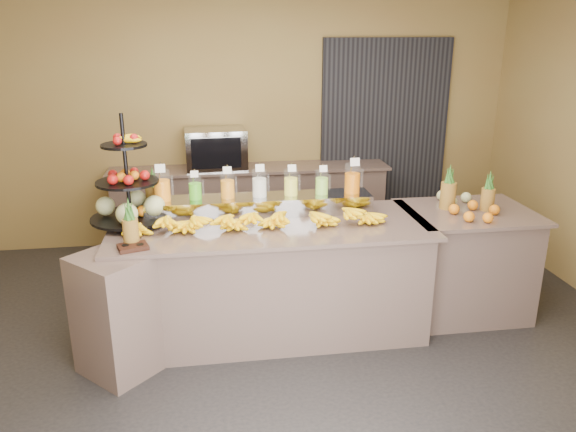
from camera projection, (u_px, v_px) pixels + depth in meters
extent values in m
plane|color=black|center=(276.00, 348.00, 4.42)|extent=(6.00, 6.00, 0.00)
cube|color=olive|center=(247.00, 121.00, 6.33)|extent=(6.00, 0.02, 2.80)
cube|color=black|center=(384.00, 136.00, 6.57)|extent=(1.50, 0.06, 2.20)
cube|color=gray|center=(271.00, 280.00, 4.56)|extent=(2.40, 0.90, 0.90)
cube|color=gray|center=(271.00, 226.00, 4.41)|extent=(2.50, 1.00, 0.03)
cube|color=gray|center=(119.00, 314.00, 4.02)|extent=(0.71, 0.71, 0.90)
cube|color=gray|center=(463.00, 263.00, 4.89)|extent=(1.00, 0.80, 0.90)
cube|color=gray|center=(469.00, 212.00, 4.74)|extent=(1.08, 0.88, 0.03)
cube|color=gray|center=(251.00, 208.00, 6.39)|extent=(3.00, 0.50, 0.90)
cube|color=gray|center=(250.00, 168.00, 6.24)|extent=(3.10, 0.55, 0.03)
cube|color=gray|center=(260.00, 205.00, 4.64)|extent=(1.85, 0.30, 0.15)
cylinder|color=silver|center=(162.00, 186.00, 4.46)|extent=(0.13, 0.13, 0.25)
cylinder|color=orange|center=(162.00, 190.00, 4.48)|extent=(0.13, 0.13, 0.17)
cylinder|color=gray|center=(159.00, 179.00, 4.45)|extent=(0.01, 0.01, 0.29)
cube|color=white|center=(160.00, 168.00, 4.36)|extent=(0.08, 0.02, 0.07)
cylinder|color=silver|center=(195.00, 188.00, 4.51)|extent=(0.11, 0.11, 0.19)
cylinder|color=green|center=(195.00, 191.00, 4.52)|extent=(0.10, 0.10, 0.13)
cylinder|color=gray|center=(193.00, 182.00, 4.50)|extent=(0.01, 0.01, 0.23)
cube|color=white|center=(194.00, 174.00, 4.42)|extent=(0.06, 0.02, 0.05)
cylinder|color=silver|center=(228.00, 185.00, 4.54)|extent=(0.12, 0.12, 0.21)
cylinder|color=orange|center=(228.00, 189.00, 4.55)|extent=(0.11, 0.11, 0.15)
cylinder|color=gray|center=(225.00, 179.00, 4.53)|extent=(0.01, 0.01, 0.25)
cube|color=white|center=(227.00, 170.00, 4.45)|extent=(0.07, 0.02, 0.06)
cylinder|color=silver|center=(259.00, 183.00, 4.58)|extent=(0.12, 0.12, 0.22)
cylinder|color=silver|center=(260.00, 187.00, 4.59)|extent=(0.11, 0.11, 0.15)
cylinder|color=gray|center=(257.00, 177.00, 4.57)|extent=(0.01, 0.01, 0.26)
cube|color=white|center=(260.00, 168.00, 4.48)|extent=(0.07, 0.02, 0.06)
cylinder|color=silver|center=(291.00, 183.00, 4.61)|extent=(0.12, 0.12, 0.21)
cylinder|color=yellow|center=(291.00, 187.00, 4.63)|extent=(0.11, 0.11, 0.15)
cylinder|color=gray|center=(289.00, 177.00, 4.61)|extent=(0.01, 0.01, 0.25)
cube|color=white|center=(292.00, 168.00, 4.52)|extent=(0.07, 0.02, 0.06)
cylinder|color=silver|center=(322.00, 182.00, 4.65)|extent=(0.11, 0.11, 0.20)
cylinder|color=#8BCE41|center=(322.00, 186.00, 4.66)|extent=(0.10, 0.10, 0.14)
cylinder|color=gray|center=(320.00, 177.00, 4.65)|extent=(0.01, 0.01, 0.24)
cube|color=white|center=(323.00, 169.00, 4.57)|extent=(0.06, 0.02, 0.05)
cylinder|color=silver|center=(352.00, 179.00, 4.68)|extent=(0.13, 0.13, 0.24)
cylinder|color=#D36300|center=(352.00, 183.00, 4.70)|extent=(0.12, 0.12, 0.17)
cylinder|color=gray|center=(350.00, 172.00, 4.67)|extent=(0.01, 0.01, 0.29)
cube|color=white|center=(355.00, 162.00, 4.58)|extent=(0.08, 0.02, 0.07)
ellipsoid|color=yellow|center=(139.00, 226.00, 4.21)|extent=(0.24, 0.18, 0.10)
ellipsoid|color=yellow|center=(186.00, 224.00, 4.26)|extent=(0.24, 0.18, 0.10)
ellipsoid|color=yellow|center=(232.00, 222.00, 4.31)|extent=(0.24, 0.18, 0.10)
ellipsoid|color=yellow|center=(277.00, 220.00, 4.36)|extent=(0.24, 0.18, 0.10)
ellipsoid|color=yellow|center=(321.00, 218.00, 4.41)|extent=(0.24, 0.18, 0.10)
ellipsoid|color=yellow|center=(364.00, 216.00, 4.46)|extent=(0.24, 0.18, 0.10)
ellipsoid|color=yellow|center=(162.00, 217.00, 4.21)|extent=(0.20, 0.16, 0.09)
ellipsoid|color=yellow|center=(193.00, 215.00, 4.25)|extent=(0.20, 0.16, 0.09)
ellipsoid|color=yellow|center=(224.00, 214.00, 4.28)|extent=(0.20, 0.16, 0.09)
ellipsoid|color=yellow|center=(255.00, 212.00, 4.31)|extent=(0.20, 0.16, 0.09)
ellipsoid|color=yellow|center=(284.00, 211.00, 4.34)|extent=(0.20, 0.16, 0.09)
ellipsoid|color=yellow|center=(314.00, 210.00, 4.38)|extent=(0.20, 0.16, 0.09)
ellipsoid|color=yellow|center=(343.00, 208.00, 4.41)|extent=(0.20, 0.16, 0.09)
cylinder|color=black|center=(126.00, 170.00, 4.30)|extent=(0.04, 0.04, 0.87)
cylinder|color=black|center=(131.00, 217.00, 4.42)|extent=(0.73, 0.73, 0.02)
cylinder|color=black|center=(127.00, 182.00, 4.33)|extent=(0.57, 0.57, 0.02)
cylinder|color=black|center=(124.00, 145.00, 4.24)|extent=(0.41, 0.41, 0.02)
sphere|color=beige|center=(155.00, 205.00, 4.42)|extent=(0.16, 0.16, 0.16)
sphere|color=maroon|center=(145.00, 175.00, 4.33)|extent=(0.08, 0.08, 0.08)
sphere|color=orange|center=(117.00, 212.00, 4.39)|extent=(0.09, 0.09, 0.09)
cube|color=black|center=(133.00, 247.00, 3.91)|extent=(0.23, 0.20, 0.03)
cylinder|color=brown|center=(131.00, 232.00, 3.96)|extent=(0.11, 0.11, 0.19)
cone|color=#1E531B|center=(129.00, 208.00, 3.91)|extent=(0.06, 0.06, 0.16)
cylinder|color=brown|center=(154.00, 200.00, 4.61)|extent=(0.13, 0.13, 0.24)
cone|color=#1E531B|center=(152.00, 176.00, 4.55)|extent=(0.07, 0.07, 0.16)
cylinder|color=brown|center=(448.00, 196.00, 4.76)|extent=(0.12, 0.12, 0.23)
cylinder|color=brown|center=(488.00, 199.00, 4.73)|extent=(0.11, 0.11, 0.19)
ellipsoid|color=orange|center=(476.00, 211.00, 4.58)|extent=(0.34, 0.23, 0.09)
cube|color=gray|center=(216.00, 149.00, 6.11)|extent=(0.67, 0.49, 0.43)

